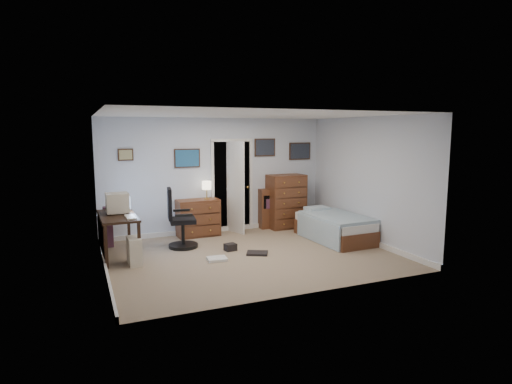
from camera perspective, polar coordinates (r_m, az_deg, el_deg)
floor at (r=7.80m, az=-0.67°, el=-8.48°), size 5.00×4.00×0.02m
computer_desk at (r=7.94m, az=-18.59°, el=-4.19°), size 0.64×1.33×0.76m
crt_monitor at (r=8.03m, az=-17.98°, el=-1.39°), size 0.40×0.37×0.36m
keyboard at (r=7.59m, az=-16.41°, el=-3.21°), size 0.16×0.41×0.02m
pc_tower at (r=7.52m, az=-15.90°, el=-7.55°), size 0.22×0.43×0.46m
office_chair at (r=8.30m, az=-10.18°, el=-4.32°), size 0.63×0.63×1.16m
media_stack at (r=8.71m, az=-19.10°, el=-4.42°), size 0.17×0.17×0.79m
low_dresser at (r=9.18m, az=-7.73°, el=-3.42°), size 0.90×0.47×0.78m
table_lamp at (r=9.13m, az=-6.60°, el=0.81°), size 0.20×0.20×0.38m
doorway at (r=9.80m, az=-3.81°, el=0.98°), size 0.96×1.12×2.05m
tall_dresser at (r=9.86m, az=4.04°, el=-1.25°), size 0.85×0.52×1.23m
headboard_bookcase at (r=9.93m, az=3.24°, el=-1.95°), size 1.01×0.27×0.91m
bed at (r=8.94m, az=10.33°, el=-4.57°), size 1.01×1.80×0.58m
wall_posters at (r=9.53m, az=-2.01°, el=5.29°), size 4.38×0.04×0.60m
floor_clutter at (r=7.82m, az=-2.90°, el=-8.09°), size 1.20×0.74×0.13m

